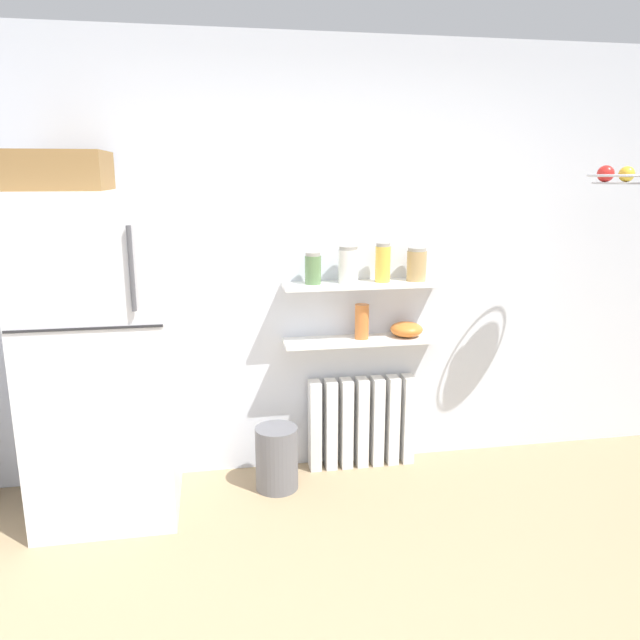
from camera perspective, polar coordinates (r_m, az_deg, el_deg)
ground_plane at (r=2.91m, az=9.89°, el=-25.78°), size 7.04×7.04×0.00m
back_wall at (r=3.78m, az=2.68°, el=5.43°), size 7.04×0.10×2.60m
refrigerator at (r=3.44m, az=-19.92°, el=-2.71°), size 0.73×0.70×1.94m
radiator at (r=3.94m, az=3.91°, el=-9.50°), size 0.68×0.12×0.58m
wall_shelf_lower at (r=3.73m, az=4.16°, el=-1.91°), size 0.98×0.22×0.02m
wall_shelf_upper at (r=3.66m, az=4.25°, el=3.33°), size 0.98×0.22×0.02m
storage_jar_0 at (r=3.58m, az=-0.66°, el=4.83°), size 0.10×0.10×0.19m
storage_jar_1 at (r=3.61m, az=2.66°, el=5.16°), size 0.12×0.12×0.22m
storage_jar_2 at (r=3.67m, az=5.89°, el=5.34°), size 0.09×0.09×0.23m
storage_jar_3 at (r=3.73m, az=9.01°, el=5.14°), size 0.12×0.12×0.20m
vase at (r=3.70m, az=3.93°, el=-0.15°), size 0.09×0.09×0.21m
shelf_bowl at (r=3.79m, az=8.09°, el=-0.87°), size 0.20×0.20×0.09m
trash_bin at (r=3.71m, az=-4.06°, el=-12.74°), size 0.25×0.25×0.38m
hanging_fruit_basket at (r=3.77m, az=26.01°, el=11.97°), size 0.32×0.32×0.10m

